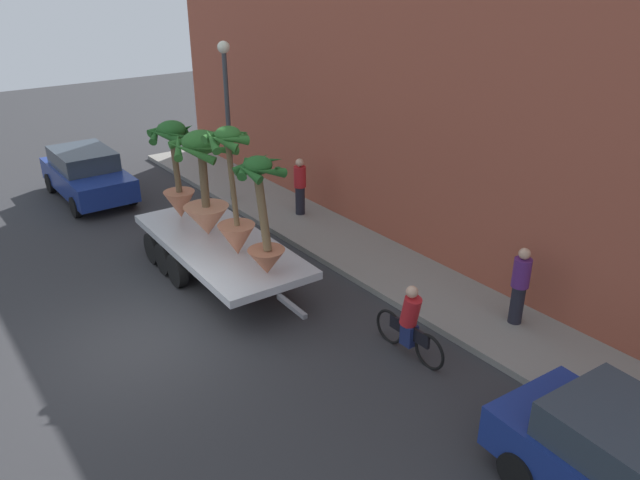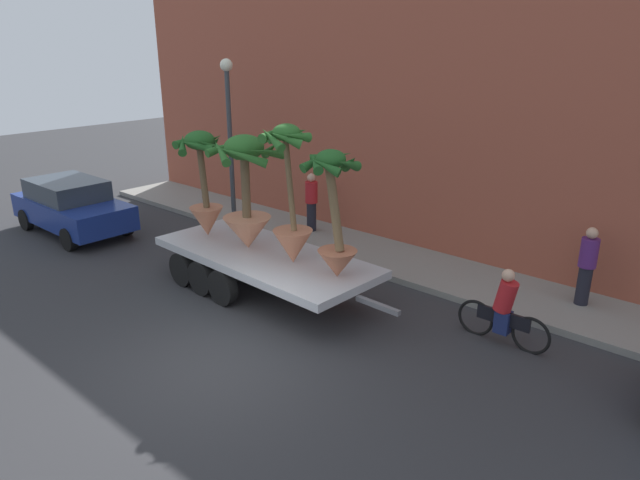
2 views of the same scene
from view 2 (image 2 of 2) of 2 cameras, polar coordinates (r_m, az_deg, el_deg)
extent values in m
plane|color=#2D2D30|center=(10.69, -9.80, -11.85)|extent=(60.00, 60.00, 0.00)
cube|color=gray|center=(14.79, 8.77, -2.35)|extent=(24.00, 2.20, 0.15)
cube|color=#9E4C38|center=(15.31, 13.08, 12.97)|extent=(24.00, 1.20, 7.82)
cube|color=#B7BABF|center=(12.89, -5.54, -1.62)|extent=(5.49, 2.41, 0.18)
cylinder|color=black|center=(14.93, -6.91, -0.70)|extent=(0.81, 0.25, 0.80)
cylinder|color=black|center=(13.80, -13.50, -2.84)|extent=(0.81, 0.25, 0.80)
cylinder|color=black|center=(14.39, -4.96, -1.42)|extent=(0.81, 0.25, 0.80)
cylinder|color=black|center=(13.21, -11.67, -3.71)|extent=(0.81, 0.25, 0.80)
cylinder|color=black|center=(13.87, -2.86, -2.18)|extent=(0.81, 0.25, 0.80)
cylinder|color=black|center=(12.64, -9.66, -4.67)|extent=(0.81, 0.25, 0.80)
cube|color=slate|center=(10.92, 5.77, -6.50)|extent=(1.00, 0.13, 0.10)
cone|color=#C17251|center=(12.12, -2.71, -0.65)|extent=(0.85, 0.85, 0.73)
cylinder|color=brown|center=(11.77, -3.04, 5.73)|extent=(0.34, 0.12, 2.03)
ellipsoid|color=#2D6B28|center=(11.62, -3.36, 10.64)|extent=(0.56, 0.56, 0.35)
cone|color=#2D6B28|center=(11.38, -2.34, 10.29)|extent=(0.27, 0.68, 0.31)
cone|color=#2D6B28|center=(11.65, -1.95, 10.45)|extent=(0.58, 0.54, 0.33)
cone|color=#2D6B28|center=(11.90, -2.72, 10.64)|extent=(0.68, 0.41, 0.34)
cone|color=#2D6B28|center=(11.89, -3.98, 10.49)|extent=(0.39, 0.65, 0.39)
cone|color=#2D6B28|center=(11.80, -4.88, 10.57)|extent=(0.38, 0.76, 0.33)
cone|color=#2D6B28|center=(11.43, -4.82, 10.02)|extent=(0.75, 0.32, 0.48)
cone|color=#2D6B28|center=(11.31, -3.44, 10.02)|extent=(0.63, 0.59, 0.42)
cone|color=tan|center=(13.07, -7.21, 0.74)|extent=(1.09, 1.09, 0.74)
cylinder|color=brown|center=(12.75, -7.42, 5.66)|extent=(0.20, 0.20, 1.57)
ellipsoid|color=#2D6B28|center=(12.59, -7.57, 9.14)|extent=(0.87, 0.87, 0.55)
cone|color=#2D6B28|center=(12.19, -5.54, 8.67)|extent=(0.29, 1.21, 0.47)
cone|color=#2D6B28|center=(12.71, -4.96, 9.00)|extent=(1.09, 0.76, 0.60)
cone|color=#2D6B28|center=(13.09, -6.51, 9.18)|extent=(1.07, 0.60, 0.65)
cone|color=#2D6B28|center=(13.09, -8.99, 9.29)|extent=(0.38, 1.21, 0.42)
cone|color=#2D6B28|center=(12.47, -9.86, 8.65)|extent=(1.03, 0.63, 0.49)
cone|color=#2D6B28|center=(12.04, -7.92, 8.35)|extent=(1.00, 0.90, 0.55)
cone|color=#C17251|center=(14.08, -11.17, 1.84)|extent=(0.80, 0.80, 0.71)
cylinder|color=brown|center=(13.82, -11.59, 6.44)|extent=(0.29, 0.15, 1.60)
ellipsoid|color=#235B23|center=(13.70, -11.92, 9.70)|extent=(0.70, 0.70, 0.44)
cone|color=#235B23|center=(13.37, -10.79, 9.20)|extent=(0.22, 0.88, 0.52)
cone|color=#235B23|center=(13.82, -10.45, 9.52)|extent=(0.76, 0.44, 0.49)
cone|color=#235B23|center=(14.03, -11.01, 9.62)|extent=(0.80, 0.44, 0.51)
cone|color=#235B23|center=(13.97, -13.12, 9.66)|extent=(0.35, 0.83, 0.33)
cone|color=#235B23|center=(13.73, -13.52, 9.27)|extent=(0.74, 0.64, 0.48)
cone|color=#235B23|center=(13.33, -12.32, 9.20)|extent=(0.76, 0.66, 0.39)
cone|color=#B26647|center=(11.42, 1.73, -2.37)|extent=(0.80, 0.80, 0.56)
cylinder|color=brown|center=(11.10, 1.42, 3.43)|extent=(0.49, 0.18, 1.81)
ellipsoid|color=#235B23|center=(10.94, 1.08, 8.07)|extent=(0.59, 0.59, 0.37)
cone|color=#235B23|center=(10.77, 2.79, 7.56)|extent=(0.32, 0.80, 0.40)
cone|color=#235B23|center=(11.06, 3.01, 7.71)|extent=(0.75, 0.62, 0.50)
cone|color=#235B23|center=(11.34, 1.06, 8.32)|extent=(0.76, 0.69, 0.32)
cone|color=#235B23|center=(11.26, -0.20, 8.03)|extent=(0.35, 0.84, 0.46)
cone|color=#235B23|center=(10.89, -0.46, 7.68)|extent=(0.62, 0.53, 0.38)
cone|color=#235B23|center=(10.68, 0.54, 7.37)|extent=(0.66, 0.41, 0.41)
torus|color=black|center=(11.35, 20.24, -8.93)|extent=(0.74, 0.07, 0.74)
torus|color=black|center=(11.70, 15.22, -7.47)|extent=(0.74, 0.07, 0.74)
cube|color=black|center=(11.43, 17.78, -7.40)|extent=(1.04, 0.07, 0.28)
cylinder|color=red|center=(11.24, 18.01, -5.34)|extent=(0.45, 0.34, 0.65)
sphere|color=tan|center=(11.08, 18.24, -3.37)|extent=(0.24, 0.24, 0.24)
cube|color=navy|center=(11.47, 17.74, -7.75)|extent=(0.28, 0.24, 0.44)
cube|color=navy|center=(18.52, -23.35, 2.67)|extent=(4.19, 1.83, 0.70)
cube|color=#2D3842|center=(18.55, -23.89, 4.65)|extent=(2.31, 1.64, 0.56)
cylinder|color=black|center=(17.82, -18.81, 1.44)|extent=(0.64, 0.20, 0.64)
cylinder|color=black|center=(17.09, -23.75, 0.07)|extent=(0.64, 0.20, 0.64)
cylinder|color=black|center=(20.16, -22.75, 2.98)|extent=(0.64, 0.20, 0.64)
cylinder|color=black|center=(19.52, -27.23, 1.82)|extent=(0.64, 0.20, 0.64)
cylinder|color=black|center=(16.79, -0.85, 2.35)|extent=(0.28, 0.28, 0.85)
cylinder|color=red|center=(16.59, -0.87, 4.78)|extent=(0.36, 0.36, 0.62)
sphere|color=tan|center=(16.49, -0.87, 6.23)|extent=(0.24, 0.24, 0.24)
cylinder|color=black|center=(13.35, 24.75, -4.11)|extent=(0.28, 0.28, 0.85)
cylinder|color=#51236B|center=(13.10, 25.20, -1.16)|extent=(0.36, 0.36, 0.62)
sphere|color=tan|center=(12.97, 25.47, 0.62)|extent=(0.24, 0.24, 0.24)
cylinder|color=#383D42|center=(17.30, -8.88, 8.86)|extent=(0.14, 0.14, 4.50)
sphere|color=#EAEACC|center=(17.04, -9.31, 16.81)|extent=(0.36, 0.36, 0.36)
camera|label=1|loc=(4.20, 105.44, 18.25)|focal=34.54mm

